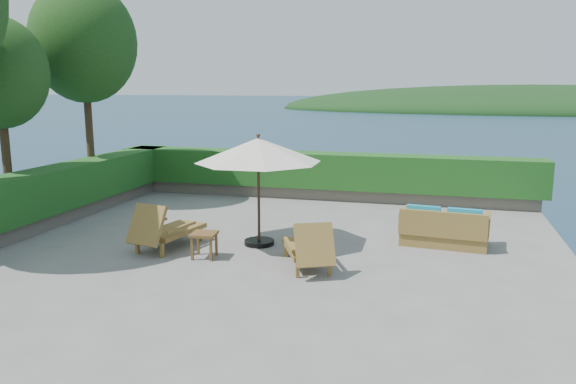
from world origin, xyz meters
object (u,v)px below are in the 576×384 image
(lounge_left, at_px, (165,229))
(wicker_loveseat, at_px, (444,230))
(side_table, at_px, (204,237))
(lounge_right, at_px, (308,247))
(patio_umbrella, at_px, (258,151))

(lounge_left, relative_size, wicker_loveseat, 1.00)
(side_table, bearing_deg, wicker_loveseat, 24.88)
(lounge_left, xyz_separation_m, lounge_right, (3.09, -0.45, -0.02))
(side_table, bearing_deg, lounge_left, 161.29)
(wicker_loveseat, bearing_deg, lounge_left, -156.42)
(patio_umbrella, relative_size, lounge_left, 1.82)
(lounge_right, height_order, wicker_loveseat, lounge_right)
(patio_umbrella, relative_size, side_table, 6.48)
(lounge_right, xyz_separation_m, side_table, (-2.09, 0.10, 0.02))
(patio_umbrella, bearing_deg, wicker_loveseat, 14.03)
(wicker_loveseat, bearing_deg, patio_umbrella, -159.96)
(lounge_left, bearing_deg, lounge_right, 2.94)
(side_table, relative_size, wicker_loveseat, 0.28)
(patio_umbrella, xyz_separation_m, wicker_loveseat, (3.74, 0.93, -1.63))
(lounge_left, relative_size, side_table, 3.57)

